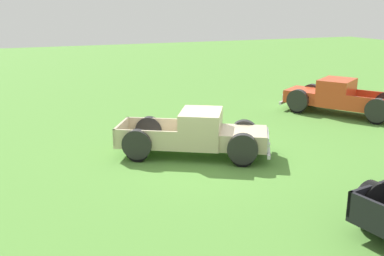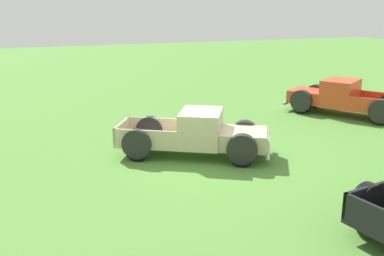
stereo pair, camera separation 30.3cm
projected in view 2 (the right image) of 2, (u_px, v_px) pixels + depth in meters
The scene contains 3 objects.
ground_plane at pixel (205, 158), 14.09m from camera, with size 80.00×80.00×0.00m, color #548C38.
pickup_truck_foreground at pixel (203, 135), 14.11m from camera, with size 3.82×4.98×1.46m.
pickup_truck_behind_left at pixel (338, 98), 19.43m from camera, with size 5.12×4.20×1.52m.
Camera 2 is at (12.32, -5.04, 4.71)m, focal length 41.93 mm.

